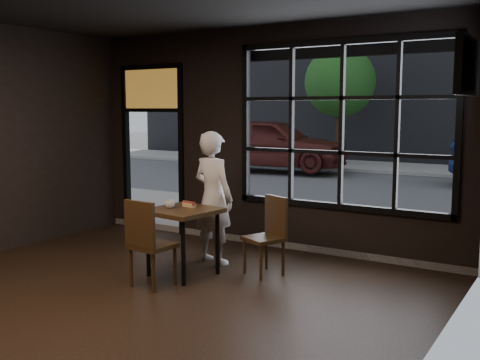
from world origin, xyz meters
The scene contains 13 objects.
floor centered at (0.00, 0.00, -0.01)m, with size 6.00×7.00×0.02m, color black.
wall_right centered at (3.00, 0.00, 1.60)m, with size 0.04×7.00×3.20m, color black.
window_frame centered at (1.20, 3.50, 1.80)m, with size 3.06×0.12×2.28m, color black.
stained_transom centered at (-2.10, 3.50, 2.35)m, with size 1.20×0.06×0.70m, color orange.
cafe_table centered at (-0.09, 1.67, 0.41)m, with size 0.76×0.76×0.83m, color #30200F.
chair_near centered at (-0.13, 1.16, 0.51)m, with size 0.44×0.44×1.01m, color #30200F.
chair_window centered at (0.74, 2.21, 0.48)m, with size 0.42×0.42×0.96m, color #30200F.
man centered at (-0.09, 2.33, 0.87)m, with size 0.63×0.42×1.74m, color silver.
hotdog centered at (-0.11, 1.82, 0.85)m, with size 0.20×0.08×0.06m, color tan, non-canonical shape.
cup centered at (-0.25, 1.63, 0.87)m, with size 0.12×0.12×0.10m, color silver.
tv centered at (2.93, 2.53, 2.45)m, with size 0.11×1.01×0.59m, color black.
maroon_car centered at (-4.55, 12.14, 0.92)m, with size 1.94×4.82×1.64m, color #521E1A.
tree_left centered at (-3.38, 14.86, 2.93)m, with size 2.44×2.44×4.16m.
Camera 1 is at (4.01, -3.64, 2.03)m, focal length 42.00 mm.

